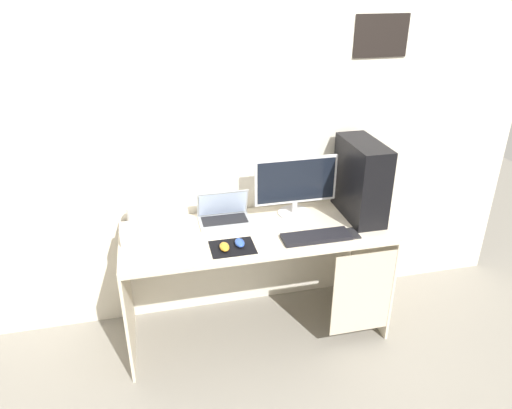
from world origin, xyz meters
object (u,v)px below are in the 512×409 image
Objects in this scene: speaker at (134,218)px; cell_phone at (352,233)px; mouse_left at (240,243)px; mouse_right at (224,247)px; monitor at (296,186)px; pc_tower at (361,180)px; laptop at (224,215)px; keyboard at (316,237)px; projector at (138,233)px.

cell_phone is (1.30, -0.39, -0.07)m from speaker.
speaker is 0.70m from mouse_left.
cell_phone is (0.80, 0.00, -0.02)m from mouse_right.
cell_phone is at bearing -16.56° from speaker.
speaker reaches higher than mouse_left.
monitor is 0.66m from mouse_right.
mouse_left is (-0.84, -0.22, -0.23)m from pc_tower.
laptop is (-0.47, 0.01, -0.17)m from monitor.
monitor reaches higher than mouse_left.
pc_tower is at bearing -7.56° from laptop.
speaker is 1.51× the size of mouse_left.
keyboard is (0.50, -0.35, -0.03)m from laptop.
mouse_left is 0.10m from mouse_right.
pc_tower reaches higher than keyboard.
projector is (-1.42, -0.01, -0.20)m from pc_tower.
projector is at bearing 154.55° from mouse_right.
pc_tower reaches higher than laptop.
laptop is 0.56m from projector.
pc_tower is 5.27× the size of mouse_right.
keyboard is at bearing -34.94° from laptop.
projector is 0.62m from mouse_left.
laptop is at bearing 172.44° from pc_tower.
laptop is 2.54× the size of cell_phone.
mouse_right is 0.80m from cell_phone.
laptop is at bearing 80.38° from mouse_right.
monitor is 1.04m from projector.
monitor is 0.57m from mouse_left.
mouse_left reaches higher than cell_phone.
mouse_right is (-0.06, -0.36, -0.02)m from laptop.
mouse_right is (-0.09, -0.02, 0.00)m from mouse_left.
mouse_right reaches higher than cell_phone.
monitor is at bearing 6.27° from projector.
laptop reaches higher than speaker.
projector is 1.07m from keyboard.
laptop is at bearing 13.02° from projector.
cell_phone is at bearing 0.28° from mouse_right.
keyboard reaches higher than cell_phone.
monitor is at bearing 95.10° from keyboard.
speaker reaches higher than cell_phone.
keyboard is 4.38× the size of mouse_left.
pc_tower is at bearing 14.30° from mouse_left.
projector is (-0.55, -0.13, 0.01)m from laptop.
cell_phone is (0.74, -0.35, -0.04)m from laptop.
laptop is at bearing 95.94° from mouse_left.
pc_tower is at bearing -5.95° from speaker.
laptop is (-0.88, 0.12, -0.21)m from pc_tower.
pc_tower is at bearing 58.88° from cell_phone.
mouse_right is at bearing -25.45° from projector.
pc_tower is 0.93× the size of monitor.
keyboard is (0.03, -0.34, -0.19)m from monitor.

